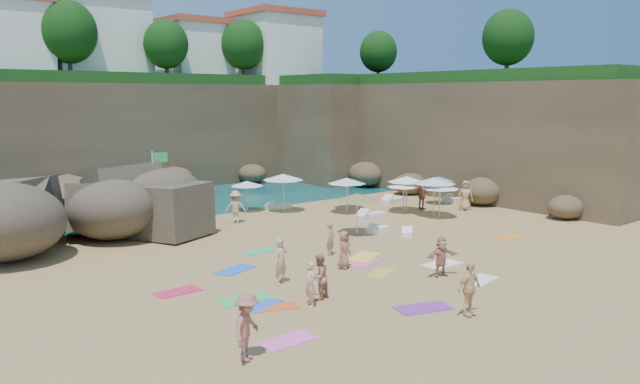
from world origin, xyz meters
TOP-DOWN VIEW (x-y plane):
  - ground at (0.00, 0.00)m, footprint 120.00×120.00m
  - seawater at (0.00, 30.00)m, footprint 120.00×120.00m
  - cliff_back at (2.00, 25.00)m, footprint 44.00×8.00m
  - cliff_right at (19.00, 8.00)m, footprint 8.00×30.00m
  - cliff_corner at (17.00, 20.00)m, footprint 10.00×12.00m
  - rock_promontory at (-11.00, 16.00)m, footprint 12.00×7.00m
  - clifftop_buildings at (2.96, 25.79)m, footprint 28.48×9.48m
  - clifftop_trees at (4.78, 19.52)m, footprint 35.60×23.82m
  - rock_outcrop at (-8.84, 8.34)m, footprint 9.34×7.51m
  - flag_pole at (-5.44, 7.17)m, footprint 0.85×0.12m
  - parasol_0 at (6.03, 5.37)m, footprint 2.32×2.32m
  - parasol_1 at (1.64, 9.69)m, footprint 2.02×2.02m
  - parasol_2 at (3.34, 8.21)m, footprint 2.51×2.51m
  - parasol_3 at (9.25, 3.44)m, footprint 2.35×2.35m
  - parasol_4 at (16.50, 1.78)m, footprint 2.45×2.45m
  - parasol_6 at (2.49, 0.59)m, footprint 2.29×2.29m
  - parasol_7 at (7.01, 6.30)m, footprint 2.06×2.06m
  - parasol_8 at (8.77, 3.23)m, footprint 2.04×2.04m
  - parasol_9 at (9.34, 1.32)m, footprint 2.49×2.49m
  - parasol_10 at (12.92, 3.92)m, footprint 1.96×1.96m
  - parasol_11 at (9.26, 0.80)m, footprint 2.19×2.19m
  - lounger_0 at (5.97, 3.17)m, footprint 2.10×0.85m
  - lounger_1 at (10.92, 6.18)m, footprint 2.16×1.15m
  - lounger_2 at (3.73, 9.35)m, footprint 1.68×0.71m
  - lounger_3 at (3.87, 0.40)m, footprint 1.59×0.72m
  - lounger_4 at (14.49, 3.80)m, footprint 1.84×1.17m
  - lounger_5 at (4.61, -0.96)m, footprint 1.52×1.43m
  - towel_0 at (-7.47, -5.39)m, footprint 1.74×1.21m
  - towel_1 at (-8.65, -8.53)m, footprint 1.71×0.86m
  - towel_2 at (-7.17, -5.93)m, footprint 1.62×1.20m
  - towel_3 at (-7.57, -4.57)m, footprint 2.04×1.17m
  - towel_4 at (-1.51, -5.22)m, footprint 1.69×1.32m
  - towel_5 at (0.81, -8.38)m, footprint 1.72×1.09m
  - towel_6 at (-3.42, -9.14)m, footprint 2.09×1.50m
  - towel_7 at (-9.04, -2.26)m, footprint 1.69×0.87m
  - towel_8 at (-5.87, -1.09)m, footprint 1.92×1.40m
  - towel_9 at (-0.99, -3.70)m, footprint 1.86×1.24m
  - towel_10 at (8.07, -4.74)m, footprint 1.80×0.96m
  - towel_11 at (-3.28, 0.82)m, footprint 1.70×0.87m
  - towel_12 at (-0.29, -2.93)m, footprint 2.10×1.64m
  - towel_13 at (1.44, -5.93)m, footprint 1.79×0.95m
  - person_stand_0 at (-5.47, -3.80)m, footprint 0.73×0.57m
  - person_stand_1 at (-5.52, -6.15)m, footprint 0.92×0.80m
  - person_stand_2 at (-0.77, 7.12)m, footprint 1.27×1.06m
  - person_stand_3 at (10.58, 3.32)m, footprint 0.53×1.10m
  - person_stand_4 at (12.48, 1.44)m, footprint 1.00×1.01m
  - person_stand_5 at (-8.48, 8.93)m, footprint 1.56×0.63m
  - person_stand_6 at (-6.25, -6.55)m, footprint 0.49×0.64m
  - person_lie_0 at (-10.29, -8.94)m, footprint 2.02×2.20m
  - person_lie_1 at (-2.81, -10.55)m, footprint 1.07×1.80m
  - person_lie_2 at (-2.21, -3.73)m, footprint 1.25×1.72m
  - person_lie_3 at (-0.00, -7.05)m, footprint 1.80×1.88m
  - person_lie_4 at (-1.26, -1.76)m, footprint 1.14×1.55m

SIDE VIEW (x-z plane):
  - ground at x=0.00m, z-range 0.00..0.00m
  - rock_promontory at x=-11.00m, z-range -1.00..1.00m
  - rock_outcrop at x=-8.84m, z-range -1.71..1.71m
  - seawater at x=0.00m, z-range 0.00..0.00m
  - towel_2 at x=-7.17m, z-range 0.00..0.03m
  - towel_4 at x=-1.51m, z-range 0.00..0.03m
  - towel_0 at x=-7.47m, z-range 0.00..0.03m
  - towel_5 at x=0.81m, z-range 0.00..0.03m
  - towel_7 at x=-9.04m, z-range 0.00..0.03m
  - towel_11 at x=-3.28m, z-range 0.00..0.03m
  - towel_1 at x=-8.65m, z-range 0.00..0.03m
  - towel_9 at x=-0.99m, z-range 0.00..0.03m
  - towel_8 at x=-5.87m, z-range 0.00..0.03m
  - towel_13 at x=1.44m, z-range 0.00..0.03m
  - towel_10 at x=8.07m, z-range 0.00..0.03m
  - towel_12 at x=-0.29m, z-range 0.00..0.03m
  - towel_6 at x=-3.42m, z-range 0.00..0.03m
  - towel_3 at x=-7.57m, z-range 0.00..0.03m
  - lounger_3 at x=3.87m, z-range 0.00..0.24m
  - lounger_5 at x=4.61m, z-range 0.00..0.24m
  - lounger_2 at x=3.73m, z-range 0.00..0.25m
  - lounger_4 at x=14.49m, z-range 0.00..0.27m
  - lounger_0 at x=5.97m, z-range 0.00..0.32m
  - lounger_1 at x=10.92m, z-range 0.00..0.32m
  - person_lie_4 at x=-1.26m, z-range 0.00..0.35m
  - person_lie_2 at x=-2.21m, z-range 0.00..0.41m
  - person_lie_3 at x=0.00m, z-range 0.00..0.42m
  - person_lie_1 at x=-2.81m, z-range 0.00..0.44m
  - person_lie_0 at x=-10.29m, z-range 0.00..0.49m
  - person_stand_6 at x=-6.25m, z-range 0.00..1.57m
  - person_stand_1 at x=-5.52m, z-range 0.00..1.62m
  - person_stand_5 at x=-8.48m, z-range 0.00..1.63m
  - person_stand_0 at x=-5.47m, z-range 0.00..1.77m
  - person_stand_3 at x=10.58m, z-range 0.00..1.81m
  - person_stand_2 at x=-0.77m, z-range 0.00..1.84m
  - person_stand_4 at x=12.48m, z-range 0.00..1.88m
  - parasol_10 at x=12.92m, z-range 0.77..2.62m
  - parasol_1 at x=1.64m, z-range 0.80..2.71m
  - parasol_8 at x=8.77m, z-range 0.81..2.73m
  - parasol_7 at x=7.01m, z-range 0.82..2.77m
  - parasol_11 at x=9.26m, z-range 0.87..2.94m
  - parasol_6 at x=2.49m, z-range 0.91..3.08m
  - parasol_0 at x=6.03m, z-range 0.91..3.10m
  - parasol_3 at x=9.25m, z-range 0.93..3.15m
  - parasol_4 at x=16.50m, z-range 0.97..3.28m
  - parasol_9 at x=9.34m, z-range 0.98..3.34m
  - parasol_2 at x=3.34m, z-range 0.99..3.36m
  - flag_pole at x=-5.44m, z-range 0.60..4.95m
  - cliff_back at x=2.00m, z-range 0.00..8.00m
  - cliff_right at x=19.00m, z-range 0.00..8.00m
  - cliff_corner at x=17.00m, z-range 0.00..8.00m
  - clifftop_buildings at x=2.96m, z-range 7.74..14.74m
  - clifftop_trees at x=4.78m, z-range 9.06..13.46m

